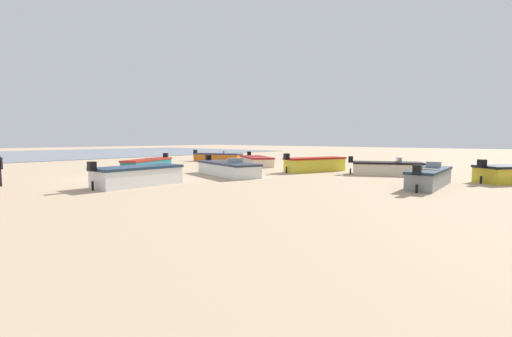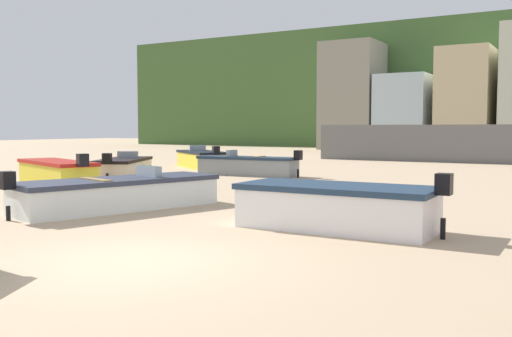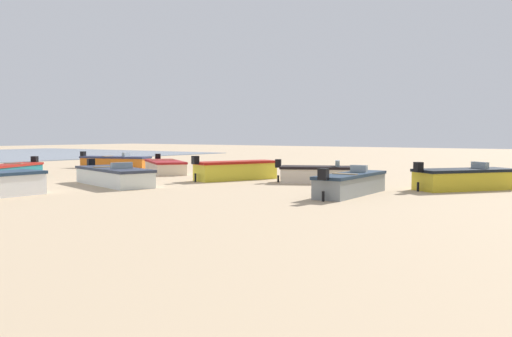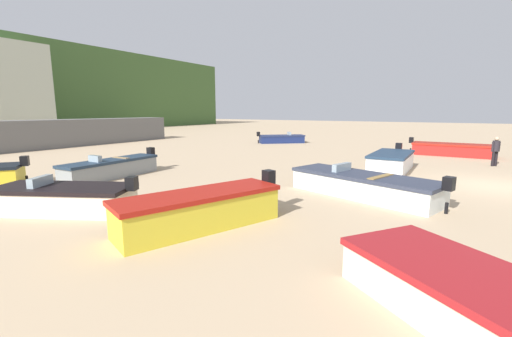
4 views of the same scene
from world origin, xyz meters
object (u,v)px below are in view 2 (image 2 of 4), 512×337
object	(u,v)px
boat_yellow_8	(57,174)
boat_yellow_1	(202,159)
boat_white_0	(118,193)
boat_grey_7	(248,166)
boat_white_5	(337,207)
boat_cream_6	(123,168)

from	to	relation	value
boat_yellow_8	boat_yellow_1	bearing A→B (deg)	29.41
boat_white_0	boat_grey_7	world-z (taller)	boat_grey_7
boat_white_5	boat_yellow_8	xyz separation A→B (m)	(-11.50, 2.66, 0.02)
boat_cream_6	boat_grey_7	distance (m)	5.31
boat_yellow_1	boat_cream_6	size ratio (longest dim) A/B	1.02
boat_yellow_1	boat_grey_7	world-z (taller)	boat_yellow_1
boat_cream_6	boat_grey_7	xyz separation A→B (m)	(4.04, 3.45, 0.02)
boat_white_5	boat_cream_6	distance (m)	14.45
boat_yellow_1	boat_white_5	xyz separation A→B (m)	(13.19, -13.50, 0.01)
boat_white_0	boat_yellow_1	distance (m)	15.39
boat_white_5	boat_cream_6	bearing A→B (deg)	60.38
boat_yellow_1	boat_white_5	size ratio (longest dim) A/B	1.02
boat_white_0	boat_yellow_1	world-z (taller)	boat_yellow_1
boat_grey_7	boat_yellow_1	bearing A→B (deg)	54.28
boat_cream_6	boat_yellow_8	size ratio (longest dim) A/B	0.93
boat_yellow_1	boat_grey_7	distance (m)	5.50
boat_white_5	boat_grey_7	bearing A→B (deg)	38.82
boat_white_5	boat_grey_7	world-z (taller)	boat_white_5
boat_white_0	boat_yellow_8	size ratio (longest dim) A/B	1.21
boat_cream_6	boat_grey_7	bearing A→B (deg)	13.34
boat_white_5	boat_yellow_8	world-z (taller)	boat_yellow_8
boat_white_0	boat_grey_7	xyz separation A→B (m)	(-2.58, 10.62, 0.02)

